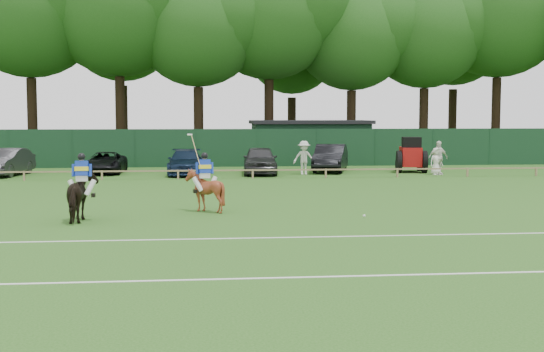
{
  "coord_description": "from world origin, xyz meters",
  "views": [
    {
      "loc": [
        -1.98,
        -20.98,
        3.44
      ],
      "look_at": [
        0.5,
        3.0,
        1.4
      ],
      "focal_mm": 48.0,
      "sensor_mm": 36.0,
      "label": 1
    }
  ],
  "objects": [
    {
      "name": "rider_dark",
      "position": [
        -5.68,
        2.78,
        1.56
      ],
      "size": [
        0.94,
        0.39,
        1.41
      ],
      "rotation": [
        0.0,
        0.0,
        3.18
      ],
      "color": "silver",
      "rests_on": "ground"
    },
    {
      "name": "pitch_lines",
      "position": [
        0.0,
        -3.5,
        0.01
      ],
      "size": [
        60.0,
        5.1,
        0.01
      ],
      "color": "silver",
      "rests_on": "ground"
    },
    {
      "name": "tractor",
      "position": [
        10.76,
        21.36,
        1.0
      ],
      "size": [
        2.08,
        2.76,
        2.11
      ],
      "rotation": [
        0.0,
        0.0,
        -0.17
      ],
      "color": "#A60F0F",
      "rests_on": "ground"
    },
    {
      "name": "horse_dark",
      "position": [
        -5.68,
        2.79,
        0.82
      ],
      "size": [
        0.97,
        1.98,
        1.65
      ],
      "primitive_type": "imported",
      "rotation": [
        0.0,
        0.0,
        3.18
      ],
      "color": "black",
      "rests_on": "ground"
    },
    {
      "name": "horse_chestnut",
      "position": [
        -1.72,
        4.7,
        0.76
      ],
      "size": [
        1.41,
        1.54,
        1.52
      ],
      "primitive_type": "imported",
      "rotation": [
        0.0,
        0.0,
        3.29
      ],
      "color": "maroon",
      "rests_on": "ground"
    },
    {
      "name": "spectator_right",
      "position": [
        11.65,
        19.31,
        0.78
      ],
      "size": [
        0.84,
        0.62,
        1.57
      ],
      "primitive_type": "imported",
      "rotation": [
        0.0,
        0.0,
        0.17
      ],
      "color": "white",
      "rests_on": "ground"
    },
    {
      "name": "ground",
      "position": [
        0.0,
        0.0,
        0.0
      ],
      "size": [
        160.0,
        160.0,
        0.0
      ],
      "primitive_type": "plane",
      "color": "#1E4C14",
      "rests_on": "ground"
    },
    {
      "name": "spectator_left",
      "position": [
        4.14,
        20.33,
        0.97
      ],
      "size": [
        1.25,
        0.72,
        1.94
      ],
      "primitive_type": "imported",
      "rotation": [
        0.0,
        0.0,
        0.0
      ],
      "color": "beige",
      "rests_on": "ground"
    },
    {
      "name": "hatch_grey",
      "position": [
        1.65,
        20.91,
        0.81
      ],
      "size": [
        2.23,
        4.87,
        1.62
      ],
      "primitive_type": "imported",
      "rotation": [
        0.0,
        0.0,
        -0.07
      ],
      "color": "#303133",
      "rests_on": "ground"
    },
    {
      "name": "spectator_mid",
      "position": [
        11.75,
        19.3,
        0.98
      ],
      "size": [
        1.19,
        0.6,
        1.95
      ],
      "primitive_type": "imported",
      "rotation": [
        0.0,
        0.0,
        0.11
      ],
      "color": "silver",
      "rests_on": "ground"
    },
    {
      "name": "polo_ball",
      "position": [
        3.6,
        2.81,
        0.04
      ],
      "size": [
        0.09,
        0.09,
        0.09
      ],
      "primitive_type": "sphere",
      "color": "silver",
      "rests_on": "ground"
    },
    {
      "name": "pitch_rail",
      "position": [
        0.0,
        18.0,
        0.45
      ],
      "size": [
        62.1,
        0.1,
        0.5
      ],
      "color": "#997F5B",
      "rests_on": "ground"
    },
    {
      "name": "utility_shed",
      "position": [
        6.0,
        30.0,
        1.54
      ],
      "size": [
        8.4,
        4.4,
        3.04
      ],
      "color": "#14331E",
      "rests_on": "ground"
    },
    {
      "name": "perimeter_fence",
      "position": [
        0.0,
        27.0,
        1.25
      ],
      "size": [
        92.08,
        0.08,
        2.5
      ],
      "color": "#14351E",
      "rests_on": "ground"
    },
    {
      "name": "tree_row",
      "position": [
        2.0,
        35.0,
        0.0
      ],
      "size": [
        96.0,
        12.0,
        21.0
      ],
      "primitive_type": null,
      "color": "#26561C",
      "rests_on": "ground"
    },
    {
      "name": "estate_black",
      "position": [
        6.04,
        22.26,
        0.82
      ],
      "size": [
        3.06,
        5.29,
        1.65
      ],
      "primitive_type": "imported",
      "rotation": [
        0.0,
        0.0,
        -0.28
      ],
      "color": "black",
      "rests_on": "ground"
    },
    {
      "name": "sedan_grey",
      "position": [
        -12.69,
        21.23,
        0.77
      ],
      "size": [
        2.28,
        4.86,
        1.54
      ],
      "primitive_type": "imported",
      "rotation": [
        0.0,
        0.0,
        -0.14
      ],
      "color": "#2C2B2E",
      "rests_on": "ground"
    },
    {
      "name": "sedan_navy",
      "position": [
        -2.63,
        20.9,
        0.71
      ],
      "size": [
        2.05,
        4.94,
        1.43
      ],
      "primitive_type": "imported",
      "rotation": [
        0.0,
        0.0,
        -0.01
      ],
      "color": "#111F37",
      "rests_on": "ground"
    },
    {
      "name": "suv_black",
      "position": [
        -7.33,
        22.19,
        0.63
      ],
      "size": [
        2.26,
        4.6,
        1.26
      ],
      "primitive_type": "imported",
      "rotation": [
        0.0,
        0.0,
        -0.04
      ],
      "color": "black",
      "rests_on": "ground"
    },
    {
      "name": "rider_chestnut",
      "position": [
        -1.72,
        4.69,
        1.47
      ],
      "size": [
        0.95,
        0.54,
        2.05
      ],
      "rotation": [
        0.0,
        0.0,
        3.29
      ],
      "color": "silver",
      "rests_on": "ground"
    }
  ]
}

